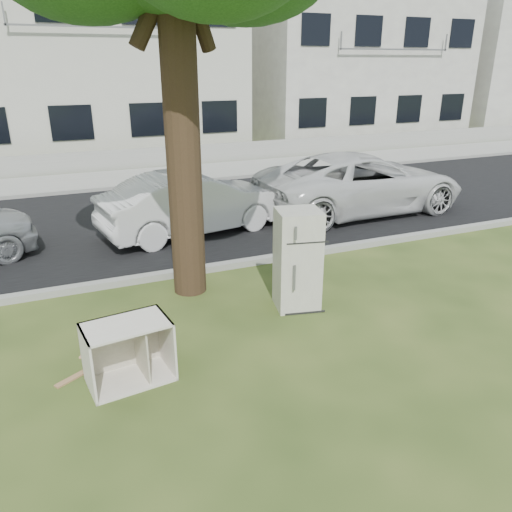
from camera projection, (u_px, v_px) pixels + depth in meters
name	position (u px, v px, depth m)	size (l,w,h in m)	color
ground	(253.00, 335.00, 7.02)	(120.00, 120.00, 0.00)	#2B3F16
road	(160.00, 219.00, 12.18)	(120.00, 7.00, 0.01)	black
kerb_near	(202.00, 272.00, 9.13)	(120.00, 0.18, 0.12)	gray
kerb_far	(135.00, 188.00, 15.24)	(120.00, 0.18, 0.12)	gray
sidewalk	(127.00, 178.00, 16.48)	(120.00, 2.80, 0.01)	gray
low_wall	(119.00, 160.00, 17.74)	(120.00, 0.15, 0.70)	gray
townhouse_center	(93.00, 59.00, 20.73)	(11.22, 8.16, 7.44)	beige
townhouse_right	(341.00, 66.00, 25.13)	(10.20, 8.16, 6.84)	silver
fridge	(297.00, 260.00, 7.60)	(0.64, 0.60, 1.56)	silver
cabinet	(128.00, 352.00, 5.91)	(0.98, 0.61, 0.77)	beige
plank_a	(93.00, 367.00, 6.27)	(1.03, 0.08, 0.02)	#986E49
plank_b	(132.00, 340.00, 6.88)	(0.87, 0.09, 0.02)	tan
plank_c	(95.00, 340.00, 6.88)	(0.90, 0.10, 0.02)	tan
car_center	(193.00, 203.00, 11.02)	(1.44, 4.13, 1.36)	silver
car_right	(361.00, 183.00, 12.61)	(2.48, 5.37, 1.49)	silver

